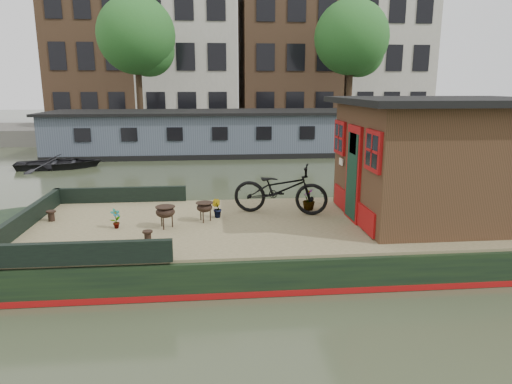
{
  "coord_description": "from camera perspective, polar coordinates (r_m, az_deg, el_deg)",
  "views": [
    {
      "loc": [
        -2.36,
        -8.65,
        3.3
      ],
      "look_at": [
        -1.47,
        0.5,
        1.15
      ],
      "focal_mm": 32.0,
      "sensor_mm": 36.0,
      "label": 1
    }
  ],
  "objects": [
    {
      "name": "ground",
      "position": [
        9.56,
        9.19,
        -7.23
      ],
      "size": [
        120.0,
        120.0,
        0.0
      ],
      "primitive_type": "plane",
      "color": "#373F28",
      "rests_on": "ground"
    },
    {
      "name": "houseboat_hull",
      "position": [
        9.22,
        1.17,
        -6.01
      ],
      "size": [
        14.01,
        4.02,
        0.6
      ],
      "color": "black",
      "rests_on": "ground"
    },
    {
      "name": "houseboat_deck",
      "position": [
        9.36,
        9.33,
        -3.64
      ],
      "size": [
        11.8,
        3.8,
        0.05
      ],
      "primitive_type": "cube",
      "color": "#92835A",
      "rests_on": "houseboat_hull"
    },
    {
      "name": "bow_bulwark",
      "position": [
        9.4,
        -22.1,
        -3.11
      ],
      "size": [
        3.0,
        4.0,
        0.35
      ],
      "color": "black",
      "rests_on": "houseboat_deck"
    },
    {
      "name": "cabin",
      "position": [
        9.88,
        21.99,
        3.92
      ],
      "size": [
        4.0,
        3.5,
        2.42
      ],
      "color": "#332414",
      "rests_on": "houseboat_deck"
    },
    {
      "name": "bicycle",
      "position": [
        9.62,
        3.06,
        0.35
      ],
      "size": [
        2.11,
        1.23,
        1.05
      ],
      "primitive_type": "imported",
      "rotation": [
        0.0,
        0.0,
        1.28
      ],
      "color": "black",
      "rests_on": "houseboat_deck"
    },
    {
      "name": "potted_plant_a",
      "position": [
        9.05,
        -17.13,
        -3.2
      ],
      "size": [
        0.24,
        0.24,
        0.38
      ],
      "primitive_type": "imported",
      "rotation": [
        0.0,
        0.0,
        0.82
      ],
      "color": "brown",
      "rests_on": "houseboat_deck"
    },
    {
      "name": "potted_plant_b",
      "position": [
        9.41,
        -4.94,
        -2.05
      ],
      "size": [
        0.27,
        0.26,
        0.38
      ],
      "primitive_type": "imported",
      "rotation": [
        0.0,
        0.0,
        2.47
      ],
      "color": "brown",
      "rests_on": "houseboat_deck"
    },
    {
      "name": "potted_plant_d",
      "position": [
        10.0,
        6.62,
        -0.92
      ],
      "size": [
        0.28,
        0.28,
        0.47
      ],
      "primitive_type": "imported",
      "rotation": [
        0.0,
        0.0,
        4.64
      ],
      "color": "brown",
      "rests_on": "houseboat_deck"
    },
    {
      "name": "brazier_front",
      "position": [
        8.86,
        -11.23,
        -3.08
      ],
      "size": [
        0.52,
        0.52,
        0.42
      ],
      "primitive_type": null,
      "rotation": [
        0.0,
        0.0,
        0.41
      ],
      "color": "black",
      "rests_on": "houseboat_deck"
    },
    {
      "name": "brazier_rear",
      "position": [
        9.15,
        -6.43,
        -2.48
      ],
      "size": [
        0.47,
        0.47,
        0.39
      ],
      "primitive_type": null,
      "rotation": [
        0.0,
        0.0,
        -0.38
      ],
      "color": "black",
      "rests_on": "houseboat_deck"
    },
    {
      "name": "bollard_port",
      "position": [
        10.03,
        -24.21,
        -2.74
      ],
      "size": [
        0.19,
        0.19,
        0.21
      ],
      "primitive_type": "cylinder",
      "color": "black",
      "rests_on": "houseboat_deck"
    },
    {
      "name": "bollard_stbd",
      "position": [
        8.16,
        -13.38,
        -5.42
      ],
      "size": [
        0.18,
        0.18,
        0.2
      ],
      "primitive_type": "cylinder",
      "color": "black",
      "rests_on": "houseboat_deck"
    },
    {
      "name": "dinghy",
      "position": [
        20.38,
        -23.43,
        3.71
      ],
      "size": [
        3.69,
        2.93,
        0.68
      ],
      "primitive_type": "imported",
      "rotation": [
        0.0,
        0.0,
        1.76
      ],
      "color": "black",
      "rests_on": "ground"
    },
    {
      "name": "far_houseboat",
      "position": [
        22.9,
        0.42,
        7.3
      ],
      "size": [
        20.4,
        4.4,
        2.11
      ],
      "color": "#47505F",
      "rests_on": "ground"
    },
    {
      "name": "quay",
      "position": [
        29.39,
        -0.9,
        7.57
      ],
      "size": [
        60.0,
        6.0,
        0.9
      ],
      "primitive_type": "cube",
      "color": "#47443F",
      "rests_on": "ground"
    },
    {
      "name": "townhouse_row",
      "position": [
        36.53,
        -1.64,
        20.36
      ],
      "size": [
        27.25,
        8.0,
        16.5
      ],
      "color": "brown",
      "rests_on": "ground"
    },
    {
      "name": "tree_left",
      "position": [
        28.13,
        -14.39,
        18.04
      ],
      "size": [
        4.4,
        4.4,
        7.4
      ],
      "color": "#332316",
      "rests_on": "quay"
    },
    {
      "name": "tree_right",
      "position": [
        29.12,
        12.08,
        17.97
      ],
      "size": [
        4.4,
        4.4,
        7.4
      ],
      "color": "#332316",
      "rests_on": "quay"
    }
  ]
}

